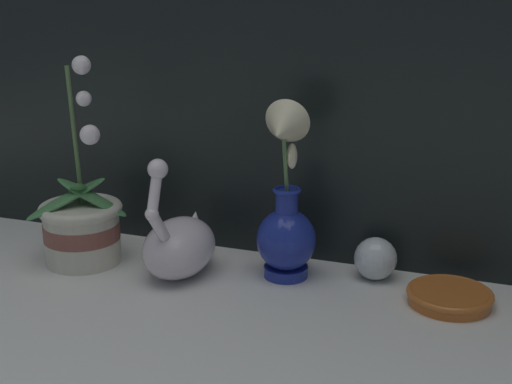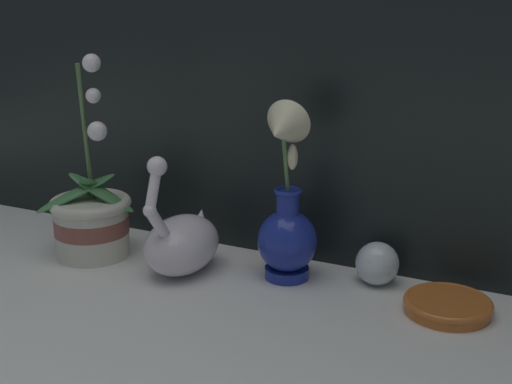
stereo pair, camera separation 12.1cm
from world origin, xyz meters
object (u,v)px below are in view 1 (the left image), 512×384
object	(u,v)px
swan_figurine	(180,244)
blue_vase	(286,218)
amber_dish	(450,296)
orchid_potted_plant	(82,224)
glass_sphere	(375,259)

from	to	relation	value
swan_figurine	blue_vase	bearing A→B (deg)	15.16
swan_figurine	amber_dish	world-z (taller)	swan_figurine
orchid_potted_plant	glass_sphere	world-z (taller)	orchid_potted_plant
glass_sphere	amber_dish	distance (m)	0.15
amber_dish	glass_sphere	bearing A→B (deg)	156.10
amber_dish	orchid_potted_plant	bearing A→B (deg)	-176.08
blue_vase	swan_figurine	bearing A→B (deg)	-164.84
orchid_potted_plant	glass_sphere	size ratio (longest dim) A/B	5.04
swan_figurine	amber_dish	bearing A→B (deg)	4.67
orchid_potted_plant	amber_dish	distance (m)	0.67
swan_figurine	amber_dish	size ratio (longest dim) A/B	1.64
glass_sphere	swan_figurine	bearing A→B (deg)	-163.65
orchid_potted_plant	amber_dish	bearing A→B (deg)	3.92
orchid_potted_plant	glass_sphere	distance (m)	0.54
blue_vase	amber_dish	size ratio (longest dim) A/B	2.27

